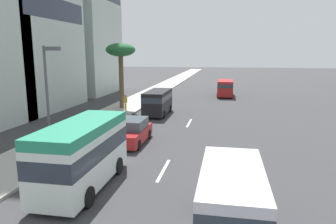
# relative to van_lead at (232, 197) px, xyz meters

# --- Properties ---
(ground_plane) EXTENTS (198.00, 198.00, 0.00)m
(ground_plane) POSITION_rel_van_lead_xyz_m (24.09, 3.37, -1.30)
(ground_plane) COLOR #38383A
(sidewalk_right) EXTENTS (162.00, 4.00, 0.15)m
(sidewalk_right) POSITION_rel_van_lead_xyz_m (24.09, 11.24, -1.23)
(sidewalk_right) COLOR #B2ADA3
(sidewalk_right) RESTS_ON ground_plane
(lane_stripe_mid) EXTENTS (3.20, 0.16, 0.01)m
(lane_stripe_mid) POSITION_rel_van_lead_xyz_m (5.24, 3.37, -1.30)
(lane_stripe_mid) COLOR silver
(lane_stripe_mid) RESTS_ON ground_plane
(lane_stripe_far) EXTENTS (3.20, 0.16, 0.01)m
(lane_stripe_far) POSITION_rel_van_lead_xyz_m (16.54, 3.37, -1.30)
(lane_stripe_far) COLOR silver
(lane_stripe_far) RESTS_ON ground_plane
(van_lead) EXTENTS (4.91, 2.20, 2.27)m
(van_lead) POSITION_rel_van_lead_xyz_m (0.00, 0.00, 0.00)
(van_lead) COLOR silver
(van_lead) RESTS_ON ground_plane
(van_second) EXTENTS (5.20, 2.18, 2.24)m
(van_second) POSITION_rel_van_lead_xyz_m (34.24, 0.44, -0.01)
(van_second) COLOR #A51E1E
(van_second) RESTS_ON ground_plane
(van_third) EXTENTS (5.39, 2.09, 2.36)m
(van_third) POSITION_rel_van_lead_xyz_m (19.79, 6.88, 0.05)
(van_third) COLOR black
(van_third) RESTS_ON ground_plane
(car_fourth) EXTENTS (4.34, 1.89, 1.62)m
(car_fourth) POSITION_rel_van_lead_xyz_m (9.81, 6.47, -0.54)
(car_fourth) COLOR #A51E1E
(car_fourth) RESTS_ON ground_plane
(minibus_fifth) EXTENTS (6.06, 2.26, 2.99)m
(minibus_fifth) POSITION_rel_van_lead_xyz_m (2.60, 6.53, 0.33)
(minibus_fifth) COLOR silver
(minibus_fifth) RESTS_ON ground_plane
(pedestrian_near_lamp) EXTENTS (0.39, 0.38, 1.63)m
(pedestrian_near_lamp) POSITION_rel_van_lead_xyz_m (20.69, 10.49, -0.26)
(pedestrian_near_lamp) COLOR gold
(pedestrian_near_lamp) RESTS_ON sidewalk_right
(palm_tree) EXTENTS (3.11, 3.11, 6.88)m
(palm_tree) POSITION_rel_van_lead_xyz_m (22.14, 11.38, 4.72)
(palm_tree) COLOR brown
(palm_tree) RESTS_ON sidewalk_right
(street_lamp) EXTENTS (0.24, 0.97, 6.23)m
(street_lamp) POSITION_rel_van_lead_xyz_m (5.12, 9.53, 2.74)
(street_lamp) COLOR #4C4C51
(street_lamp) RESTS_ON sidewalk_right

